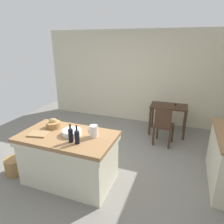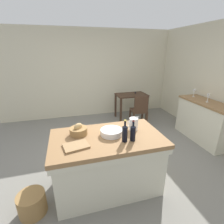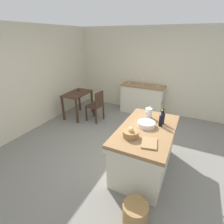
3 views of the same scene
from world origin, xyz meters
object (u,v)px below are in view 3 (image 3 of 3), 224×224
(wine_bottle_dark, at_px, (163,117))
(bread_basket, at_px, (131,133))
(side_cabinet, at_px, (142,99))
(wine_glass_left, at_px, (143,81))
(wine_glass_middle, at_px, (129,80))
(wicker_hamper, at_px, (135,213))
(wooden_chair, at_px, (96,105))
(island_table, at_px, (145,147))
(wash_bowl, at_px, (146,124))
(cutting_board, at_px, (149,143))
(writing_desk, at_px, (77,97))
(pitcher, at_px, (148,113))
(wine_glass_far_left, at_px, (158,83))
(wine_bottle_amber, at_px, (161,120))

(wine_bottle_dark, bearing_deg, bread_basket, 152.43)
(side_cabinet, height_order, wine_glass_left, wine_glass_left)
(wine_glass_middle, xyz_separation_m, wicker_hamper, (-3.55, -1.48, -0.90))
(wine_glass_middle, bearing_deg, wooden_chair, 155.52)
(island_table, xyz_separation_m, wash_bowl, (0.07, 0.04, 0.44))
(side_cabinet, distance_m, wine_bottle_dark, 2.47)
(cutting_board, distance_m, wine_glass_left, 3.07)
(bread_basket, bearing_deg, writing_desk, 53.44)
(side_cabinet, distance_m, pitcher, 2.24)
(wine_bottle_dark, bearing_deg, wine_glass_left, 25.20)
(pitcher, height_order, wine_glass_left, wine_glass_left)
(island_table, relative_size, pitcher, 6.74)
(wine_bottle_dark, height_order, wine_glass_far_left, wine_bottle_dark)
(pitcher, bearing_deg, wine_glass_left, 19.68)
(writing_desk, relative_size, wine_glass_middle, 5.10)
(island_table, relative_size, wooden_chair, 1.71)
(cutting_board, bearing_deg, wash_bowl, 20.60)
(bread_basket, distance_m, wine_glass_left, 2.92)
(cutting_board, bearing_deg, wine_glass_left, 18.69)
(writing_desk, height_order, wine_bottle_dark, wine_bottle_dark)
(side_cabinet, relative_size, wooden_chair, 1.49)
(side_cabinet, height_order, wooden_chair, side_cabinet)
(wash_bowl, bearing_deg, wine_bottle_amber, -61.53)
(bread_basket, height_order, wine_glass_left, wine_glass_left)
(wine_bottle_dark, bearing_deg, island_table, 147.30)
(pitcher, height_order, wine_bottle_dark, wine_bottle_dark)
(cutting_board, distance_m, wine_bottle_amber, 0.63)
(pitcher, relative_size, bread_basket, 0.93)
(wine_bottle_amber, height_order, wine_glass_middle, wine_bottle_amber)
(wine_glass_middle, bearing_deg, wine_glass_far_left, -88.25)
(wicker_hamper, bearing_deg, wine_bottle_dark, -0.15)
(island_table, xyz_separation_m, wine_bottle_amber, (0.19, -0.19, 0.52))
(side_cabinet, bearing_deg, bread_basket, -166.94)
(bread_basket, bearing_deg, pitcher, -4.40)
(cutting_board, bearing_deg, wine_glass_far_left, 10.01)
(side_cabinet, bearing_deg, pitcher, -160.57)
(island_table, relative_size, writing_desk, 1.69)
(wooden_chair, distance_m, wine_glass_middle, 1.40)
(wash_bowl, bearing_deg, writing_desk, 62.38)
(side_cabinet, xyz_separation_m, wine_glass_far_left, (0.04, -0.46, 0.56))
(island_table, xyz_separation_m, bread_basket, (-0.38, 0.16, 0.46))
(writing_desk, bearing_deg, cutting_board, -124.04)
(cutting_board, height_order, wine_bottle_dark, wine_bottle_dark)
(wine_bottle_amber, bearing_deg, wine_glass_left, 24.00)
(wooden_chair, height_order, wicker_hamper, wooden_chair)
(writing_desk, bearing_deg, pitcher, -111.19)
(writing_desk, relative_size, pitcher, 3.99)
(wine_bottle_dark, bearing_deg, wine_glass_far_left, 14.13)
(wine_bottle_dark, relative_size, wine_bottle_amber, 0.95)
(side_cabinet, distance_m, wooden_chair, 1.54)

